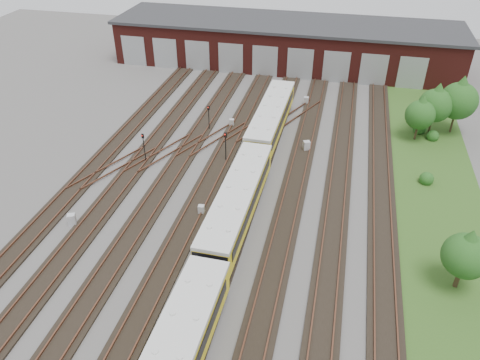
# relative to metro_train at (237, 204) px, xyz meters

# --- Properties ---
(ground) EXTENTS (120.00, 120.00, 0.00)m
(ground) POSITION_rel_metro_train_xyz_m (-2.00, -0.61, -1.95)
(ground) COLOR #4A4744
(ground) RESTS_ON ground
(track_network) EXTENTS (30.40, 70.00, 0.33)m
(track_network) POSITION_rel_metro_train_xyz_m (-2.17, -0.02, -1.84)
(track_network) COLOR black
(track_network) RESTS_ON ground
(maintenance_shed) EXTENTS (51.00, 12.50, 6.35)m
(maintenance_shed) POSITION_rel_metro_train_xyz_m (-2.01, 39.36, 1.26)
(maintenance_shed) COLOR #4F1813
(maintenance_shed) RESTS_ON ground
(grass_verge) EXTENTS (8.00, 55.00, 0.05)m
(grass_verge) POSITION_rel_metro_train_xyz_m (17.00, 9.39, -1.92)
(grass_verge) COLOR #294D19
(grass_verge) RESTS_ON ground
(metro_train) EXTENTS (2.99, 47.33, 3.16)m
(metro_train) POSITION_rel_metro_train_xyz_m (0.00, 0.00, 0.00)
(metro_train) COLOR black
(metro_train) RESTS_ON ground
(signal_mast_0) EXTENTS (0.27, 0.25, 3.04)m
(signal_mast_0) POSITION_rel_metro_train_xyz_m (-7.05, 15.51, -0.00)
(signal_mast_0) COLOR black
(signal_mast_0) RESTS_ON ground
(signal_mast_1) EXTENTS (0.27, 0.26, 3.19)m
(signal_mast_1) POSITION_rel_metro_train_xyz_m (-11.45, 7.42, 0.07)
(signal_mast_1) COLOR black
(signal_mast_1) RESTS_ON ground
(signal_mast_2) EXTENTS (0.27, 0.26, 3.33)m
(signal_mast_2) POSITION_rel_metro_train_xyz_m (-1.05, 10.61, 0.18)
(signal_mast_2) COLOR black
(signal_mast_2) RESTS_ON ground
(signal_mast_3) EXTENTS (0.30, 0.28, 3.29)m
(signal_mast_3) POSITION_rel_metro_train_xyz_m (-3.47, 9.38, 0.16)
(signal_mast_3) COLOR black
(signal_mast_3) RESTS_ON ground
(relay_cabinet_0) EXTENTS (0.80, 0.74, 1.06)m
(relay_cabinet_0) POSITION_rel_metro_train_xyz_m (-13.45, -3.53, -1.42)
(relay_cabinet_0) COLOR #B4B6BA
(relay_cabinet_0) RESTS_ON ground
(relay_cabinet_1) EXTENTS (0.62, 0.55, 0.88)m
(relay_cabinet_1) POSITION_rel_metro_train_xyz_m (-4.80, 17.09, -1.51)
(relay_cabinet_1) COLOR #B4B6BA
(relay_cabinet_1) RESTS_ON ground
(relay_cabinet_2) EXTENTS (0.57, 0.49, 0.89)m
(relay_cabinet_2) POSITION_rel_metro_train_xyz_m (-3.31, 0.36, -1.50)
(relay_cabinet_2) COLOR #B4B6BA
(relay_cabinet_2) RESTS_ON ground
(relay_cabinet_3) EXTENTS (0.62, 0.53, 0.99)m
(relay_cabinet_3) POSITION_rel_metro_train_xyz_m (2.94, 25.11, -1.45)
(relay_cabinet_3) COLOR #B4B6BA
(relay_cabinet_3) RESTS_ON ground
(relay_cabinet_4) EXTENTS (0.84, 0.79, 1.11)m
(relay_cabinet_4) POSITION_rel_metro_train_xyz_m (4.31, 13.40, -1.39)
(relay_cabinet_4) COLOR #B4B6BA
(relay_cabinet_4) RESTS_ON ground
(tree_0) EXTENTS (3.69, 3.69, 6.11)m
(tree_0) POSITION_rel_metro_train_xyz_m (17.36, 20.35, 1.98)
(tree_0) COLOR #352918
(tree_0) RESTS_ON ground
(tree_1) EXTENTS (3.17, 3.17, 5.25)m
(tree_1) POSITION_rel_metro_train_xyz_m (15.74, 18.64, 1.43)
(tree_1) COLOR #352918
(tree_1) RESTS_ON ground
(tree_2) EXTENTS (4.09, 4.09, 6.78)m
(tree_2) POSITION_rel_metro_train_xyz_m (19.79, 21.31, 2.41)
(tree_2) COLOR #352918
(tree_2) RESTS_ON ground
(tree_3) EXTENTS (3.18, 3.18, 5.27)m
(tree_3) POSITION_rel_metro_train_xyz_m (16.92, -3.60, 1.44)
(tree_3) COLOR #352918
(tree_3) RESTS_ON ground
(tree_4) EXTENTS (3.07, 3.07, 5.09)m
(tree_4) POSITION_rel_metro_train_xyz_m (17.01, -3.63, 1.32)
(tree_4) COLOR #352918
(tree_4) RESTS_ON ground
(bush_0) EXTENTS (1.34, 1.34, 1.34)m
(bush_0) POSITION_rel_metro_train_xyz_m (16.14, 9.86, -1.28)
(bush_0) COLOR #144212
(bush_0) RESTS_ON ground
(bush_1) EXTENTS (1.31, 1.31, 1.31)m
(bush_1) POSITION_rel_metro_train_xyz_m (17.62, 18.98, -1.29)
(bush_1) COLOR #144212
(bush_1) RESTS_ON ground
(bush_2) EXTENTS (1.46, 1.46, 1.46)m
(bush_2) POSITION_rel_metro_train_xyz_m (16.31, 20.40, -1.22)
(bush_2) COLOR #144212
(bush_2) RESTS_ON ground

